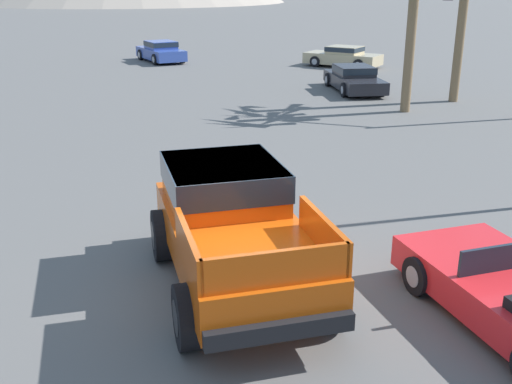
# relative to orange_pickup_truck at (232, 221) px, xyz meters

# --- Properties ---
(ground_plane) EXTENTS (320.00, 320.00, 0.00)m
(ground_plane) POSITION_rel_orange_pickup_truck_xyz_m (-0.10, 0.23, -1.06)
(ground_plane) COLOR #5B5956
(orange_pickup_truck) EXTENTS (4.26, 5.07, 1.86)m
(orange_pickup_truck) POSITION_rel_orange_pickup_truck_xyz_m (0.00, 0.00, 0.00)
(orange_pickup_truck) COLOR #CC4C0C
(orange_pickup_truck) RESTS_ON ground_plane
(parked_car_tan) EXTENTS (4.54, 2.67, 1.16)m
(parked_car_tan) POSITION_rel_orange_pickup_truck_xyz_m (-2.94, 26.07, -0.47)
(parked_car_tan) COLOR tan
(parked_car_tan) RESTS_ON ground_plane
(parked_car_blue) EXTENTS (4.26, 4.14, 1.23)m
(parked_car_blue) POSITION_rel_orange_pickup_truck_xyz_m (-13.85, 24.91, -0.44)
(parked_car_blue) COLOR #334C9E
(parked_car_blue) RESTS_ON ground_plane
(parked_car_dark) EXTENTS (3.49, 4.75, 1.11)m
(parked_car_dark) POSITION_rel_orange_pickup_truck_xyz_m (-1.06, 18.50, -0.50)
(parked_car_dark) COLOR #232328
(parked_car_dark) RESTS_ON ground_plane
(traffic_light_main) EXTENTS (3.68, 0.38, 5.22)m
(traffic_light_main) POSITION_rel_orange_pickup_truck_xyz_m (4.39, 14.90, 2.60)
(traffic_light_main) COLOR slate
(traffic_light_main) RESTS_ON ground_plane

